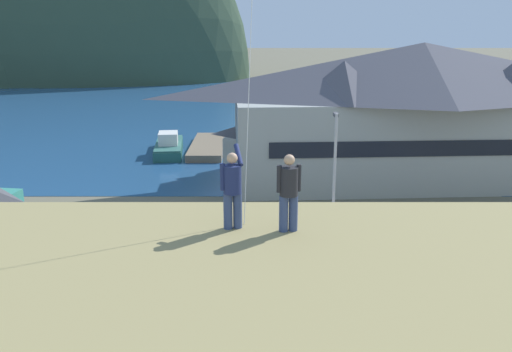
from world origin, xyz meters
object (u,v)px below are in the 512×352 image
object	(u,v)px
parking_light_pole	(333,166)
person_companion	(287,190)
parked_car_mid_row_near	(12,296)
moored_boat_outer_mooring	(242,137)
moored_boat_wharfside	(167,146)
parked_car_front_row_silver	(164,309)
parked_car_corner_spot	(500,249)
harbor_lodge	(418,110)
wharf_dock	(206,147)
parked_car_front_row_red	(410,294)
storage_shed_waterside	(258,146)
person_kite_flyer	(231,188)

from	to	relation	value
parking_light_pole	person_companion	xyz separation A→B (m)	(-3.67, -18.01, 4.06)
person_companion	parked_car_mid_row_near	bearing A→B (deg)	140.62
moored_boat_outer_mooring	moored_boat_wharfside	bearing A→B (deg)	-146.19
moored_boat_outer_mooring	person_companion	world-z (taller)	person_companion
parked_car_mid_row_near	person_companion	xyz separation A→B (m)	(10.59, -8.69, 7.12)
parked_car_front_row_silver	parked_car_corner_spot	bearing A→B (deg)	20.45
harbor_lodge	moored_boat_outer_mooring	bearing A→B (deg)	134.15
wharf_dock	parked_car_front_row_silver	xyz separation A→B (m)	(1.16, -32.90, 0.71)
moored_boat_outer_mooring	parked_car_front_row_red	distance (m)	35.58
storage_shed_waterside	wharf_dock	bearing A→B (deg)	119.41
moored_boat_outer_mooring	parked_car_mid_row_near	world-z (taller)	moored_boat_outer_mooring
moored_boat_outer_mooring	person_companion	size ratio (longest dim) A/B	4.07
wharf_dock	person_companion	size ratio (longest dim) A/B	6.19
wharf_dock	parking_light_pole	distance (m)	24.57
moored_boat_wharfside	person_kite_flyer	xyz separation A→B (m)	(7.73, -38.72, 7.48)
moored_boat_outer_mooring	parked_car_corner_spot	bearing A→B (deg)	-66.15
parked_car_mid_row_near	moored_boat_wharfside	bearing A→B (deg)	86.92
harbor_lodge	person_companion	world-z (taller)	harbor_lodge
parked_car_corner_spot	parked_car_front_row_silver	bearing A→B (deg)	-159.55
moored_boat_outer_mooring	parked_car_front_row_silver	bearing A→B (deg)	-93.65
harbor_lodge	parked_car_front_row_silver	world-z (taller)	harbor_lodge
harbor_lodge	person_companion	bearing A→B (deg)	-111.56
wharf_dock	person_kite_flyer	world-z (taller)	person_kite_flyer
parked_car_corner_spot	person_kite_flyer	distance (m)	19.68
harbor_lodge	person_companion	distance (m)	31.91
storage_shed_waterside	parked_car_front_row_red	distance (m)	23.75
wharf_dock	moored_boat_outer_mooring	xyz separation A→B (m)	(3.45, 3.07, 0.37)
parked_car_corner_spot	parked_car_mid_row_near	xyz separation A→B (m)	(-21.99, -4.77, 0.00)
parked_car_corner_spot	parked_car_front_row_red	bearing A→B (deg)	-141.15
parked_car_front_row_red	storage_shed_waterside	bearing A→B (deg)	104.91
parked_car_front_row_red	parked_car_corner_spot	distance (m)	7.36
parked_car_mid_row_near	person_companion	size ratio (longest dim) A/B	2.44
parked_car_corner_spot	moored_boat_wharfside	bearing A→B (deg)	128.69
parked_car_front_row_red	person_kite_flyer	size ratio (longest dim) A/B	2.30
moored_boat_outer_mooring	parked_car_corner_spot	size ratio (longest dim) A/B	1.68
parked_car_mid_row_near	person_kite_flyer	size ratio (longest dim) A/B	2.29
parked_car_mid_row_near	person_companion	distance (m)	15.44
person_companion	moored_boat_wharfside	bearing A→B (deg)	102.98
moored_boat_wharfside	parked_car_corner_spot	world-z (taller)	moored_boat_wharfside
harbor_lodge	parking_light_pole	distance (m)	14.15
wharf_dock	moored_boat_outer_mooring	size ratio (longest dim) A/B	1.52
storage_shed_waterside	person_kite_flyer	xyz separation A→B (m)	(-0.80, -31.59, 5.89)
storage_shed_waterside	parked_car_mid_row_near	distance (m)	25.24
harbor_lodge	parked_car_front_row_red	world-z (taller)	harbor_lodge
wharf_dock	person_companion	xyz separation A→B (m)	(5.38, -40.53, 7.84)
harbor_lodge	parking_light_pole	bearing A→B (deg)	-124.72
moored_boat_wharfside	parking_light_pole	xyz separation A→B (m)	(12.63, -20.88, 3.41)
wharf_dock	parked_car_corner_spot	bearing A→B (deg)	-58.21
parked_car_front_row_silver	person_companion	bearing A→B (deg)	-61.07
harbor_lodge	parking_light_pole	xyz separation A→B (m)	(-8.02, -11.57, -1.45)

